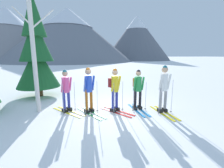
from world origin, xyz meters
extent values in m
plane|color=white|center=(0.00, 0.00, 0.00)|extent=(400.00, 400.00, 0.00)
cube|color=yellow|center=(-1.56, 0.25, 0.01)|extent=(1.14, 1.37, 0.02)
cube|color=yellow|center=(-1.73, 0.11, 0.01)|extent=(1.14, 1.37, 0.02)
cube|color=black|center=(-1.63, 0.33, 0.08)|extent=(0.25, 0.27, 0.12)
cylinder|color=#2D389E|center=(-1.63, 0.33, 0.52)|extent=(0.11, 0.11, 0.80)
cube|color=black|center=(-1.80, 0.19, 0.08)|extent=(0.25, 0.27, 0.12)
cylinder|color=#2D389E|center=(-1.80, 0.19, 0.52)|extent=(0.11, 0.11, 0.80)
cylinder|color=#E55193|center=(-1.71, 0.26, 1.10)|extent=(0.28, 0.28, 0.60)
sphere|color=tan|center=(-1.71, 0.26, 1.54)|extent=(0.22, 0.22, 0.22)
sphere|color=#1E6B7A|center=(-1.71, 0.26, 1.60)|extent=(0.16, 0.16, 0.16)
cylinder|color=#E55193|center=(-1.53, 0.33, 1.11)|extent=(0.19, 0.20, 0.57)
cylinder|color=#E55193|center=(-1.81, 0.10, 1.11)|extent=(0.19, 0.20, 0.57)
cylinder|color=#A5A5AD|center=(-1.39, 0.29, 0.60)|extent=(0.02, 0.02, 1.20)
cylinder|color=black|center=(-1.39, 0.29, 0.06)|extent=(0.07, 0.07, 0.01)
cylinder|color=#A5A5AD|center=(-1.81, -0.05, 0.60)|extent=(0.02, 0.02, 1.20)
cylinder|color=black|center=(-1.81, -0.05, 0.06)|extent=(0.07, 0.07, 0.01)
cube|color=green|center=(-0.70, -0.09, 0.01)|extent=(0.86, 1.54, 0.02)
cube|color=green|center=(-0.90, -0.19, 0.01)|extent=(0.86, 1.54, 0.02)
cube|color=black|center=(-0.75, 0.00, 0.08)|extent=(0.22, 0.28, 0.12)
cylinder|color=#B76019|center=(-0.75, 0.00, 0.54)|extent=(0.11, 0.11, 0.84)
cube|color=black|center=(-0.95, -0.10, 0.08)|extent=(0.22, 0.28, 0.12)
cylinder|color=#B76019|center=(-0.95, -0.10, 0.54)|extent=(0.11, 0.11, 0.84)
cylinder|color=blue|center=(-0.85, -0.05, 1.16)|extent=(0.28, 0.28, 0.63)
sphere|color=tan|center=(-0.85, -0.05, 1.62)|extent=(0.23, 0.23, 0.23)
sphere|color=#B76019|center=(-0.85, -0.05, 1.69)|extent=(0.17, 0.17, 0.17)
cylinder|color=blue|center=(-0.66, -0.02, 1.18)|extent=(0.16, 0.22, 0.60)
cylinder|color=blue|center=(-0.98, -0.18, 1.18)|extent=(0.16, 0.22, 0.60)
cylinder|color=#A5A5AD|center=(-0.53, -0.08, 0.63)|extent=(0.02, 0.02, 1.26)
cylinder|color=black|center=(-0.53, -0.08, 0.06)|extent=(0.07, 0.07, 0.01)
cylinder|color=#A5A5AD|center=(-1.00, -0.33, 0.63)|extent=(0.02, 0.02, 1.26)
cylinder|color=black|center=(-1.00, -0.33, 0.06)|extent=(0.07, 0.07, 0.01)
cube|color=red|center=(0.32, -0.18, 0.01)|extent=(0.99, 1.34, 0.02)
cube|color=red|center=(0.14, -0.31, 0.01)|extent=(0.99, 1.34, 0.02)
cube|color=black|center=(0.26, -0.10, 0.08)|extent=(0.24, 0.28, 0.12)
cylinder|color=#2D389E|center=(0.26, -0.10, 0.53)|extent=(0.11, 0.11, 0.82)
cube|color=black|center=(0.08, -0.23, 0.08)|extent=(0.24, 0.28, 0.12)
cylinder|color=#2D389E|center=(0.08, -0.23, 0.53)|extent=(0.11, 0.11, 0.82)
cylinder|color=yellow|center=(0.17, -0.16, 1.13)|extent=(0.28, 0.28, 0.62)
sphere|color=tan|center=(0.17, -0.16, 1.58)|extent=(0.22, 0.22, 0.22)
sphere|color=#B76019|center=(0.17, -0.16, 1.65)|extent=(0.17, 0.17, 0.17)
cylinder|color=yellow|center=(0.35, -0.11, 1.15)|extent=(0.18, 0.21, 0.59)
cylinder|color=yellow|center=(0.06, -0.32, 1.15)|extent=(0.18, 0.21, 0.59)
cylinder|color=#A5A5AD|center=(0.50, -0.15, 0.62)|extent=(0.02, 0.02, 1.23)
cylinder|color=black|center=(0.50, -0.15, 0.06)|extent=(0.07, 0.07, 0.01)
cylinder|color=#A5A5AD|center=(0.06, -0.47, 0.62)|extent=(0.02, 0.02, 1.23)
cylinder|color=black|center=(0.06, -0.47, 0.06)|extent=(0.07, 0.07, 0.01)
cube|color=maroon|center=(0.07, -0.02, 1.16)|extent=(0.30, 0.28, 0.36)
cube|color=#1E84D1|center=(1.26, -0.26, 0.01)|extent=(0.16, 1.57, 0.02)
cube|color=#1E84D1|center=(1.04, -0.27, 0.01)|extent=(0.16, 1.57, 0.02)
cube|color=black|center=(1.26, -0.16, 0.08)|extent=(0.12, 0.26, 0.12)
cylinder|color=black|center=(1.26, -0.16, 0.51)|extent=(0.11, 0.11, 0.79)
cube|color=black|center=(1.04, -0.17, 0.08)|extent=(0.12, 0.26, 0.12)
cylinder|color=black|center=(1.04, -0.17, 0.51)|extent=(0.11, 0.11, 0.79)
cylinder|color=#238C42|center=(1.15, -0.16, 1.08)|extent=(0.28, 0.28, 0.59)
sphere|color=tan|center=(1.15, -0.16, 1.52)|extent=(0.21, 0.21, 0.21)
sphere|color=black|center=(1.15, -0.16, 1.58)|extent=(0.16, 0.16, 0.16)
cylinder|color=#238C42|center=(1.33, -0.21, 1.10)|extent=(0.09, 0.20, 0.56)
cylinder|color=#238C42|center=(0.97, -0.23, 1.10)|extent=(0.09, 0.20, 0.56)
cylinder|color=#A5A5AD|center=(1.42, -0.33, 0.59)|extent=(0.02, 0.02, 1.18)
cylinder|color=black|center=(1.42, -0.33, 0.06)|extent=(0.07, 0.07, 0.01)
cylinder|color=#A5A5AD|center=(0.88, -0.35, 0.59)|extent=(0.02, 0.02, 1.18)
cylinder|color=black|center=(0.88, -0.35, 0.06)|extent=(0.07, 0.07, 0.01)
cube|color=#99661E|center=(1.14, 0.01, 1.11)|extent=(0.27, 0.17, 0.36)
cube|color=yellow|center=(2.10, -0.78, 0.01)|extent=(0.17, 1.63, 0.02)
cube|color=yellow|center=(1.88, -0.79, 0.01)|extent=(0.17, 1.63, 0.02)
cube|color=black|center=(2.10, -0.68, 0.08)|extent=(0.12, 0.26, 0.12)
cylinder|color=gray|center=(2.10, -0.68, 0.56)|extent=(0.11, 0.11, 0.88)
cube|color=black|center=(1.88, -0.69, 0.08)|extent=(0.12, 0.26, 0.12)
cylinder|color=gray|center=(1.88, -0.69, 0.56)|extent=(0.11, 0.11, 0.88)
cylinder|color=white|center=(1.99, -0.68, 1.21)|extent=(0.28, 0.28, 0.66)
sphere|color=tan|center=(1.99, -0.68, 1.70)|extent=(0.24, 0.24, 0.24)
sphere|color=#1E6B7A|center=(1.99, -0.68, 1.77)|extent=(0.18, 0.18, 0.18)
cylinder|color=white|center=(2.17, -0.73, 1.23)|extent=(0.09, 0.21, 0.63)
cylinder|color=white|center=(1.81, -0.75, 1.23)|extent=(0.09, 0.21, 0.63)
cylinder|color=#A5A5AD|center=(2.27, -0.85, 0.66)|extent=(0.02, 0.02, 1.32)
cylinder|color=black|center=(2.27, -0.85, 0.06)|extent=(0.07, 0.07, 0.01)
cylinder|color=#A5A5AD|center=(1.73, -0.88, 0.66)|extent=(0.02, 0.02, 1.32)
cylinder|color=black|center=(1.73, -0.88, 0.06)|extent=(0.07, 0.07, 0.01)
cylinder|color=#51381E|center=(-3.30, 3.11, 0.52)|extent=(0.33, 0.33, 1.04)
cone|color=#195628|center=(-3.30, 3.11, 1.63)|extent=(2.23, 2.23, 2.21)
cone|color=#195628|center=(-3.30, 3.11, 3.02)|extent=(1.71, 1.71, 2.21)
cone|color=#195628|center=(-3.30, 3.11, 4.30)|extent=(1.22, 1.22, 2.21)
cylinder|color=silver|center=(-2.81, 0.52, 2.20)|extent=(0.16, 0.16, 4.40)
cylinder|color=silver|center=(-3.13, 0.64, 3.64)|extent=(0.67, 0.32, 0.70)
cylinder|color=silver|center=(-2.41, 0.54, 3.54)|extent=(0.85, 0.10, 0.76)
cone|color=gray|center=(-25.34, 60.81, 9.77)|extent=(40.37, 40.37, 19.53)
cone|color=white|center=(-25.34, 60.81, 15.93)|extent=(15.62, 15.62, 7.20)
cone|color=slate|center=(-3.44, 52.82, 9.20)|extent=(45.29, 45.29, 18.40)
cone|color=white|center=(-3.44, 52.82, 15.05)|extent=(17.32, 17.32, 6.70)
cone|color=slate|center=(25.12, 59.71, 9.48)|extent=(29.31, 29.31, 18.97)
cone|color=white|center=(25.12, 59.71, 16.07)|extent=(9.41, 9.41, 5.80)
camera|label=1|loc=(-1.28, -5.87, 2.24)|focal=24.59mm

